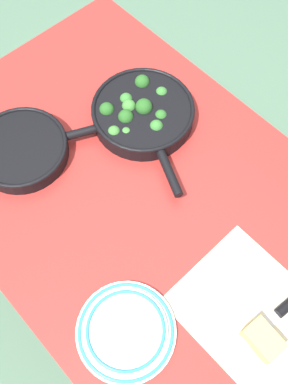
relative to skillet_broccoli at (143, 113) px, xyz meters
name	(u,v)px	position (x,y,z in m)	size (l,w,h in m)	color
ground_plane	(144,271)	(-0.18, 0.16, -0.76)	(14.00, 14.00, 0.00)	#51755B
dining_table_red	(144,208)	(-0.18, 0.16, -0.11)	(1.30, 0.84, 0.72)	#B72D28
skillet_broccoli	(143,113)	(0.00, 0.00, 0.00)	(0.40, 0.29, 0.08)	black
skillet_eggs	(23,149)	(0.14, 0.32, -0.01)	(0.25, 0.38, 0.05)	black
parchment_sheet	(250,311)	(-0.57, 0.18, -0.03)	(0.33, 0.28, 0.00)	beige
grater_knife	(277,314)	(-0.61, 0.14, -0.02)	(0.05, 0.24, 0.02)	silver
cheese_block	(263,340)	(-0.62, 0.22, -0.01)	(0.09, 0.06, 0.05)	#EACC66
dinner_plate_stack	(126,331)	(-0.40, 0.42, -0.02)	(0.23, 0.23, 0.03)	silver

